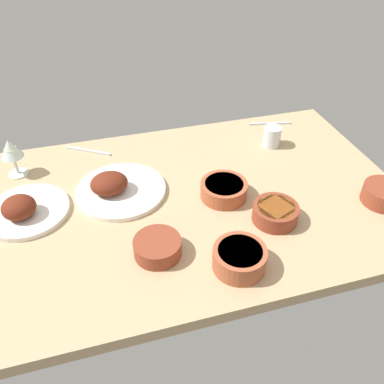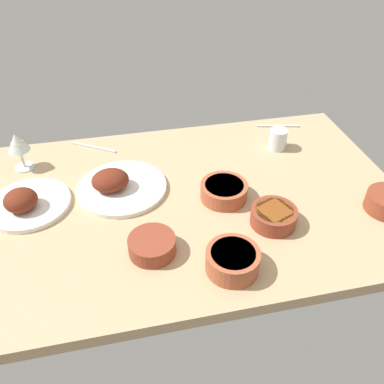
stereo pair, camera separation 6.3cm
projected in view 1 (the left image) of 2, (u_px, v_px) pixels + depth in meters
dining_table at (192, 201)px, 131.17cm from camera, size 140.00×90.00×4.00cm
plate_center_main at (24, 210)px, 121.42cm from camera, size 26.08×26.08×8.19cm
plate_far_side at (117, 188)px, 129.85cm from camera, size 29.94×29.94×8.25cm
bowl_soup at (275, 212)px, 119.56cm from camera, size 13.95×13.95×5.31cm
bowl_sauce at (157, 246)px, 108.86cm from camera, size 13.46×13.46×4.96cm
bowl_onions at (239, 258)px, 104.75cm from camera, size 14.54×14.54×6.31cm
bowl_pasta at (224, 189)px, 128.27cm from camera, size 15.37×15.37×5.39cm
bowl_cream at (384, 194)px, 126.13cm from camera, size 13.54×13.54×5.83cm
wine_glass at (11, 150)px, 133.52cm from camera, size 7.60×7.60×14.00cm
water_tumbler at (272, 136)px, 152.12cm from camera, size 6.78×6.78×7.93cm
fork_loose at (270, 124)px, 167.17cm from camera, size 17.95×4.69×0.80cm
spoon_loose at (88, 151)px, 150.72cm from camera, size 16.47×10.73×0.80cm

